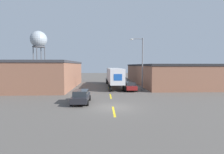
{
  "coord_description": "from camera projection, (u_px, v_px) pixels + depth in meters",
  "views": [
    {
      "loc": [
        -0.89,
        -17.61,
        4.29
      ],
      "look_at": [
        0.38,
        10.33,
        2.41
      ],
      "focal_mm": 28.0,
      "sensor_mm": 36.0,
      "label": 1
    }
  ],
  "objects": [
    {
      "name": "warehouse_left",
      "position": [
        46.0,
        74.0,
        33.94
      ],
      "size": [
        11.49,
        19.04,
        5.08
      ],
      "color": "brown",
      "rests_on": "ground_plane"
    },
    {
      "name": "road_centerline",
      "position": [
        111.0,
        96.0,
        24.21
      ],
      "size": [
        0.2,
        19.7,
        0.01
      ],
      "color": "yellow",
      "rests_on": "ground_plane"
    },
    {
      "name": "semi_truck",
      "position": [
        114.0,
        75.0,
        34.99
      ],
      "size": [
        3.01,
        15.3,
        3.71
      ],
      "rotation": [
        0.0,
        0.0,
        0.02
      ],
      "color": "black",
      "rests_on": "ground_plane"
    },
    {
      "name": "parked_car_left_near",
      "position": [
        81.0,
        96.0,
        19.75
      ],
      "size": [
        1.96,
        4.47,
        1.5
      ],
      "color": "black",
      "rests_on": "ground_plane"
    },
    {
      "name": "street_lamp",
      "position": [
        141.0,
        61.0,
        29.58
      ],
      "size": [
        2.25,
        0.32,
        8.88
      ],
      "color": "slate",
      "rests_on": "ground_plane"
    },
    {
      "name": "parked_car_right_mid",
      "position": [
        130.0,
        86.0,
        29.57
      ],
      "size": [
        1.96,
        4.47,
        1.5
      ],
      "color": "maroon",
      "rests_on": "ground_plane"
    },
    {
      "name": "ground_plane",
      "position": [
        113.0,
        107.0,
        17.88
      ],
      "size": [
        160.0,
        160.0,
        0.0
      ],
      "primitive_type": "plane",
      "color": "#56514C"
    },
    {
      "name": "warehouse_right",
      "position": [
        164.0,
        74.0,
        41.29
      ],
      "size": [
        13.52,
        27.81,
        4.54
      ],
      "color": "brown",
      "rests_on": "ground_plane"
    },
    {
      "name": "water_tower",
      "position": [
        39.0,
        40.0,
        60.67
      ],
      "size": [
        5.68,
        5.68,
        16.19
      ],
      "color": "#47474C",
      "rests_on": "ground_plane"
    },
    {
      "name": "parked_car_right_far",
      "position": [
        122.0,
        80.0,
        42.24
      ],
      "size": [
        1.96,
        4.47,
        1.5
      ],
      "color": "silver",
      "rests_on": "ground_plane"
    }
  ]
}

